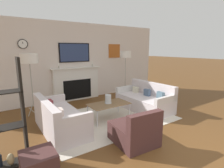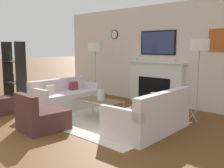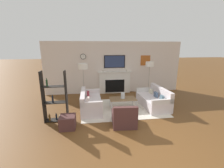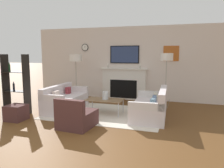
% 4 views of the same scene
% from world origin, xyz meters
% --- Properties ---
extents(fireplace_wall, '(7.23, 0.28, 2.70)m').
position_xyz_m(fireplace_wall, '(0.00, 4.92, 1.22)').
color(fireplace_wall, beige).
rests_on(fireplace_wall, ground_plane).
extents(area_rug, '(3.23, 2.20, 0.01)m').
position_xyz_m(area_rug, '(0.00, 2.72, 0.01)').
color(area_rug, beige).
rests_on(area_rug, ground_plane).
extents(couch_left, '(0.79, 1.69, 0.75)m').
position_xyz_m(couch_left, '(-1.30, 2.72, 0.28)').
color(couch_left, silver).
rests_on(couch_left, ground_plane).
extents(couch_right, '(0.92, 1.73, 0.79)m').
position_xyz_m(couch_right, '(1.32, 2.72, 0.28)').
color(couch_right, silver).
rests_on(couch_right, ground_plane).
extents(armchair, '(0.79, 0.86, 0.72)m').
position_xyz_m(armchair, '(-0.24, 1.40, 0.24)').
color(armchair, '#482A28').
rests_on(armchair, ground_plane).
extents(coffee_table, '(1.05, 0.59, 0.42)m').
position_xyz_m(coffee_table, '(-0.01, 2.69, 0.39)').
color(coffee_table, brown).
rests_on(coffee_table, ground_plane).
extents(hurricane_candle, '(0.18, 0.18, 0.22)m').
position_xyz_m(hurricane_candle, '(-0.00, 2.74, 0.52)').
color(hurricane_candle, silver).
rests_on(hurricane_candle, coffee_table).
extents(floor_lamp_left, '(0.44, 0.44, 1.69)m').
position_xyz_m(floor_lamp_left, '(-1.59, 4.06, 1.54)').
color(floor_lamp_left, '#9E998E').
rests_on(floor_lamp_left, ground_plane).
extents(floor_lamp_right, '(0.39, 0.39, 1.74)m').
position_xyz_m(floor_lamp_right, '(1.59, 4.06, 1.58)').
color(floor_lamp_right, '#9E998E').
rests_on(floor_lamp_right, ground_plane).
extents(shelf_unit, '(0.76, 0.28, 1.70)m').
position_xyz_m(shelf_unit, '(-2.42, 1.97, 0.76)').
color(shelf_unit, black).
rests_on(shelf_unit, ground_plane).
extents(ottoman, '(0.46, 0.46, 0.40)m').
position_xyz_m(ottoman, '(-1.99, 1.42, 0.20)').
color(ottoman, '#482A28').
rests_on(ottoman, ground_plane).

